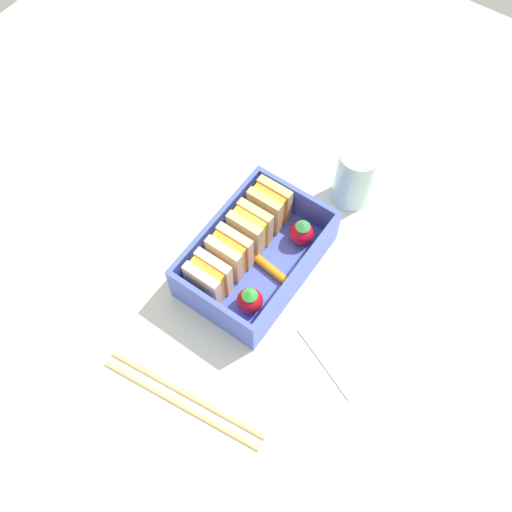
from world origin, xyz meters
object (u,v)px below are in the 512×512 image
sandwich_left (209,279)px  folded_napkin (378,328)px  sandwich_center_left (230,253)px  sandwich_center_right (269,205)px  strawberry_left (250,300)px  carrot_stick_far_left (270,270)px  chopstick_pair (183,399)px  sandwich_center (250,229)px  drinking_glass (355,176)px  strawberry_far_left (302,232)px

sandwich_left → folded_napkin: bearing=-67.8°
sandwich_center_left → sandwich_center_right: (8.10, 0.00, 0.00)cm
sandwich_left → folded_napkin: sandwich_left is taller
sandwich_center_left → sandwich_center_right: 8.10cm
folded_napkin → strawberry_left: bearing=116.2°
sandwich_center_right → folded_napkin: bearing=-103.9°
carrot_stick_far_left → chopstick_pair: 17.88cm
sandwich_center → carrot_stick_far_left: (-2.18, -4.51, -2.32)cm
sandwich_center → drinking_glass: drinking_glass is taller
sandwich_center → sandwich_center_right: bearing=0.0°
sandwich_center_right → strawberry_far_left: 5.18cm
sandwich_left → folded_napkin: (7.56, -18.51, -3.84)cm
sandwich_center_left → sandwich_center_right: size_ratio=1.00×
sandwich_center_right → folded_napkin: 19.45cm
sandwich_left → strawberry_left: 5.29cm
carrot_stick_far_left → drinking_glass: bearing=-6.8°
strawberry_far_left → folded_napkin: strawberry_far_left is taller
sandwich_center_right → carrot_stick_far_left: 8.04cm
chopstick_pair → sandwich_center_right: bearing=12.3°
strawberry_left → strawberry_far_left: size_ratio=1.00×
sandwich_center → chopstick_pair: (-20.00, -5.26, -3.69)cm
sandwich_center_right → strawberry_far_left: (-0.28, -5.04, -1.20)cm
sandwich_center_right → drinking_glass: 11.49cm
sandwich_center_left → carrot_stick_far_left: (1.86, -4.51, -2.32)cm
sandwich_center_right → folded_napkin: size_ratio=0.36×
sandwich_center_left → sandwich_center: same height
strawberry_far_left → folded_napkin: bearing=-107.7°
sandwich_left → drinking_glass: size_ratio=0.65×
folded_napkin → sandwich_center: bearing=88.3°
strawberry_far_left → folded_napkin: size_ratio=0.23×
sandwich_center → folded_napkin: bearing=-91.7°
sandwich_center → strawberry_far_left: (3.77, -5.04, -1.20)cm
sandwich_left → strawberry_left: bearing=-79.5°
carrot_stick_far_left → strawberry_far_left: size_ratio=1.48×
chopstick_pair → folded_napkin: bearing=-34.2°
carrot_stick_far_left → drinking_glass: 16.11cm
strawberry_left → drinking_glass: size_ratio=0.42×
strawberry_far_left → sandwich_center: bearing=126.8°
drinking_glass → folded_napkin: 19.08cm
sandwich_left → sandwich_center_left: (4.05, 0.00, 0.00)cm
sandwich_center → folded_napkin: (-0.54, -18.51, -3.84)cm
sandwich_center_left → carrot_stick_far_left: size_ratio=1.06×
sandwich_left → drinking_glass: drinking_glass is taller
strawberry_far_left → folded_napkin: 14.39cm
sandwich_center_right → strawberry_far_left: bearing=-93.1°
sandwich_left → drinking_glass: 22.62cm
sandwich_center → strawberry_left: 8.85cm
carrot_stick_far_left → chopstick_pair: bearing=-177.6°
chopstick_pair → drinking_glass: bearing=-1.9°
strawberry_far_left → drinking_glass: 10.03cm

